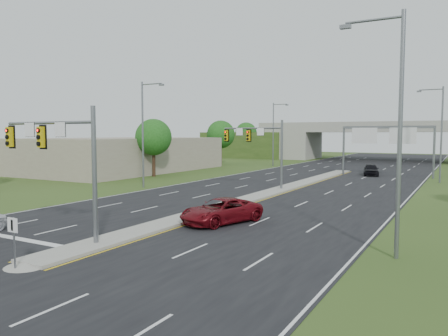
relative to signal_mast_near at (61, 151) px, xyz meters
name	(u,v)px	position (x,y,z in m)	size (l,w,h in m)	color
ground	(96,246)	(2.26, 0.07, -4.73)	(240.00, 240.00, 0.00)	#2F4819
road	(312,181)	(2.26, 35.07, -4.72)	(24.00, 160.00, 0.02)	black
median	(274,191)	(2.26, 23.07, -4.63)	(2.00, 54.00, 0.16)	gray
median_nose	(26,265)	(2.26, -3.93, -4.63)	(2.00, 2.00, 0.16)	gray
lane_markings	(289,185)	(1.66, 28.99, -4.70)	(23.72, 160.00, 0.01)	gold
signal_mast_near	(61,151)	(0.00, 0.00, 0.00)	(6.62, 0.60, 7.00)	slate
signal_mast_far	(261,143)	(0.00, 25.00, 0.00)	(6.62, 0.60, 7.00)	slate
keep_right_sign	(13,234)	(2.26, -4.45, -3.21)	(0.60, 0.13, 2.20)	slate
sign_gantry	(386,137)	(8.95, 44.99, 0.51)	(11.58, 0.44, 6.67)	slate
overpass	(379,144)	(2.26, 80.07, -1.17)	(80.00, 14.00, 8.10)	gray
lightpole_l_mid	(144,129)	(-11.03, 20.07, 1.38)	(2.85, 0.25, 11.00)	slate
lightpole_l_far	(274,131)	(-11.03, 55.07, 1.38)	(2.85, 0.25, 11.00)	slate
lightpole_r_near	(395,123)	(15.56, 5.07, 1.38)	(2.85, 0.25, 11.00)	slate
lightpole_r_far	(440,130)	(15.56, 40.07, 1.38)	(2.85, 0.25, 11.00)	slate
tree_l_near	(153,137)	(-17.74, 30.07, 0.45)	(4.80, 4.80, 7.60)	#382316
tree_l_mid	(221,135)	(-21.74, 55.07, 0.78)	(5.20, 5.20, 8.12)	#382316
tree_back_a	(246,133)	(-35.74, 94.07, 1.11)	(6.00, 6.00, 8.85)	#382316
tree_back_b	(294,134)	(-21.74, 94.07, 0.78)	(5.60, 5.60, 8.32)	#382316
commercial_building	(122,154)	(-27.74, 35.07, -2.23)	(18.00, 30.00, 5.00)	gray
car_far_a	(221,211)	(5.01, 7.98, -3.93)	(2.56, 5.56, 1.54)	#640A10
car_far_c	(371,170)	(7.14, 45.40, -3.91)	(1.89, 4.69, 1.60)	black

